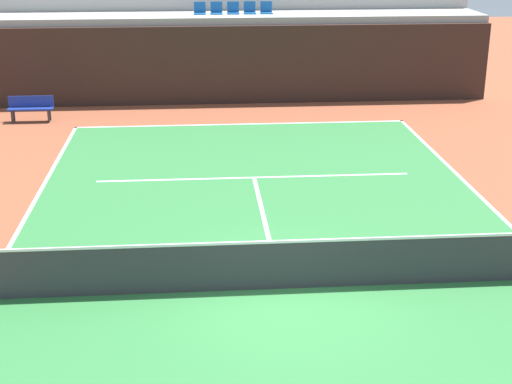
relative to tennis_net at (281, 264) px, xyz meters
The scene contains 11 objects.
ground_plane 0.51m from the tennis_net, ahead, with size 80.00×80.00×0.00m, color brown.
court_surface 0.50m from the tennis_net, ahead, with size 11.00×24.00×0.01m, color #2D7238.
baseline_far 11.96m from the tennis_net, 90.00° to the left, with size 11.00×0.10×0.00m, color white.
service_line_far 6.42m from the tennis_net, 90.00° to the left, with size 8.26×0.10×0.00m, color white.
centre_service_line 3.24m from the tennis_net, 90.00° to the left, with size 0.10×6.40×0.00m, color white.
back_wall 15.15m from the tennis_net, 90.00° to the left, with size 18.86×0.30×2.84m, color black.
stands_tier_lower 16.51m from the tennis_net, 90.00° to the left, with size 18.86×2.40×3.10m, color #9E9E99.
stands_tier_upper 18.93m from the tennis_net, 90.00° to the left, with size 18.86×2.40×3.97m, color #9E9E99.
seating_row_lower 16.79m from the tennis_net, 90.00° to the left, with size 2.95×0.44×0.44m.
tennis_net is the anchor object (origin of this frame).
player_bench 14.75m from the tennis_net, 118.56° to the left, with size 1.50×0.40×0.85m.
Camera 1 is at (-1.45, -12.47, 6.45)m, focal length 53.04 mm.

